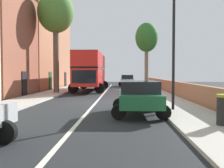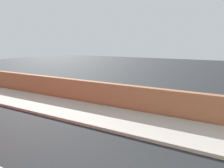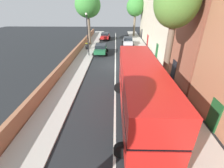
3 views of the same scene
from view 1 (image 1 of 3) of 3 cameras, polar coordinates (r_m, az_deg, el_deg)
name	(u,v)px [view 1 (image 1 of 3)]	position (r m, az deg, el deg)	size (l,w,h in m)	color
ground_plane	(97,102)	(17.74, -3.41, -3.92)	(84.00, 84.00, 0.00)	black
road_centre_line	(97,102)	(17.74, -3.41, -3.91)	(0.16, 54.00, 0.01)	silver
sidewalk_left	(25,101)	(18.85, -18.44, -3.48)	(2.60, 60.00, 0.12)	#B2ADA3
sidewalk_right	(169,101)	(17.94, 12.39, -3.71)	(2.60, 60.00, 0.12)	#B2ADA3
boundary_wall_right	(192,93)	(18.24, 17.21, -1.90)	(0.36, 54.00, 1.23)	#9E6647
double_decker_bus	(91,70)	(28.64, -4.72, 3.18)	(3.59, 10.43, 4.06)	red
parked_car_green_right_1	(139,96)	(12.10, 5.90, -2.53)	(2.50, 4.22, 1.58)	#1E6038
parked_car_silver_right_3	(127,80)	(38.36, 3.30, 0.89)	(2.58, 4.07, 1.71)	#B7BABF
street_tree_left_0	(56,14)	(25.96, -12.23, 14.75)	(3.40, 3.40, 9.52)	brown
street_tree_right_1	(147,38)	(38.18, 7.58, 9.86)	(3.23, 3.23, 9.07)	#7A6B56
lamppost_right	(174,36)	(13.57, 13.36, 10.21)	(0.32, 0.32, 6.31)	black
litter_bin_right	(224,110)	(9.95, 23.41, -5.18)	(0.55, 0.55, 1.08)	black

